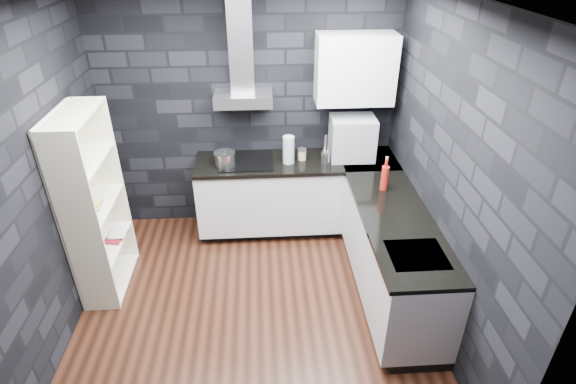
{
  "coord_description": "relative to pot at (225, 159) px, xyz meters",
  "views": [
    {
      "loc": [
        0.12,
        -3.09,
        3.09
      ],
      "look_at": [
        0.35,
        0.45,
        1.0
      ],
      "focal_mm": 28.0,
      "sensor_mm": 36.0,
      "label": 1
    }
  ],
  "objects": [
    {
      "name": "ground",
      "position": [
        0.27,
        -1.22,
        -0.98
      ],
      "size": [
        3.2,
        3.2,
        0.0
      ],
      "primitive_type": "plane",
      "color": "#3D1E13"
    },
    {
      "name": "wall_back",
      "position": [
        0.27,
        0.41,
        0.37
      ],
      "size": [
        3.2,
        0.05,
        2.7
      ],
      "primitive_type": "cube",
      "color": "black",
      "rests_on": "ground"
    },
    {
      "name": "wall_front",
      "position": [
        0.27,
        -2.84,
        0.37
      ],
      "size": [
        3.2,
        0.05,
        2.7
      ],
      "primitive_type": "cube",
      "color": "black",
      "rests_on": "ground"
    },
    {
      "name": "wall_left",
      "position": [
        -1.36,
        -1.22,
        0.37
      ],
      "size": [
        0.05,
        3.2,
        2.7
      ],
      "primitive_type": "cube",
      "color": "black",
      "rests_on": "ground"
    },
    {
      "name": "wall_right",
      "position": [
        1.89,
        -1.22,
        0.37
      ],
      "size": [
        0.05,
        3.2,
        2.7
      ],
      "primitive_type": "cube",
      "color": "black",
      "rests_on": "ground"
    },
    {
      "name": "toekick_back",
      "position": [
        0.77,
        0.12,
        -0.93
      ],
      "size": [
        2.18,
        0.5,
        0.1
      ],
      "primitive_type": "cube",
      "color": "black",
      "rests_on": "ground"
    },
    {
      "name": "toekick_right",
      "position": [
        1.61,
        -1.12,
        -0.93
      ],
      "size": [
        0.5,
        1.78,
        0.1
      ],
      "primitive_type": "cube",
      "color": "black",
      "rests_on": "ground"
    },
    {
      "name": "counter_back_cab",
      "position": [
        0.77,
        0.08,
        -0.5
      ],
      "size": [
        2.2,
        0.6,
        0.76
      ],
      "primitive_type": "cube",
      "color": "silver",
      "rests_on": "ground"
    },
    {
      "name": "counter_right_cab",
      "position": [
        1.57,
        -1.12,
        -0.5
      ],
      "size": [
        0.6,
        1.8,
        0.76
      ],
      "primitive_type": "cube",
      "color": "silver",
      "rests_on": "ground"
    },
    {
      "name": "counter_back_top",
      "position": [
        0.77,
        0.07,
        -0.1
      ],
      "size": [
        2.2,
        0.62,
        0.04
      ],
      "primitive_type": "cube",
      "color": "black",
      "rests_on": "counter_back_cab"
    },
    {
      "name": "counter_right_top",
      "position": [
        1.56,
        -1.12,
        -0.1
      ],
      "size": [
        0.62,
        1.8,
        0.04
      ],
      "primitive_type": "cube",
      "color": "black",
      "rests_on": "counter_right_cab"
    },
    {
      "name": "counter_corner_top",
      "position": [
        1.57,
        0.08,
        -0.1
      ],
      "size": [
        0.62,
        0.62,
        0.04
      ],
      "primitive_type": "cube",
      "color": "black",
      "rests_on": "counter_right_cab"
    },
    {
      "name": "hood_body",
      "position": [
        0.22,
        0.21,
        0.58
      ],
      "size": [
        0.6,
        0.34,
        0.12
      ],
      "primitive_type": "cube",
      "color": "#BCBBC0",
      "rests_on": "wall_back"
    },
    {
      "name": "hood_chimney",
      "position": [
        0.22,
        0.28,
        1.09
      ],
      "size": [
        0.24,
        0.2,
        0.9
      ],
      "primitive_type": "cube",
      "color": "#BCBBC0",
      "rests_on": "hood_body"
    },
    {
      "name": "upper_cabinet",
      "position": [
        1.37,
        0.21,
        0.87
      ],
      "size": [
        0.8,
        0.35,
        0.7
      ],
      "primitive_type": "cube",
      "color": "white",
      "rests_on": "wall_back"
    },
    {
      "name": "cooktop",
      "position": [
        0.22,
        0.08,
        -0.07
      ],
      "size": [
        0.58,
        0.5,
        0.01
      ],
      "primitive_type": "cube",
      "color": "black",
      "rests_on": "counter_back_top"
    },
    {
      "name": "sink_rim",
      "position": [
        1.57,
        -1.62,
        -0.08
      ],
      "size": [
        0.44,
        0.4,
        0.01
      ],
      "primitive_type": "cube",
      "color": "#BCBBC0",
      "rests_on": "counter_right_top"
    },
    {
      "name": "pot",
      "position": [
        0.0,
        0.0,
        0.0
      ],
      "size": [
        0.29,
        0.29,
        0.13
      ],
      "primitive_type": "cylinder",
      "rotation": [
        0.0,
        0.0,
        -0.43
      ],
      "color": "silver",
      "rests_on": "cooktop"
    },
    {
      "name": "glass_vase",
      "position": [
        0.68,
        0.03,
        0.08
      ],
      "size": [
        0.14,
        0.14,
        0.3
      ],
      "primitive_type": "cylinder",
      "rotation": [
        0.0,
        0.0,
        0.12
      ],
      "color": "silver",
      "rests_on": "counter_back_top"
    },
    {
      "name": "storage_jar",
      "position": [
        0.83,
        0.1,
        -0.02
      ],
      "size": [
        0.1,
        0.1,
        0.11
      ],
      "primitive_type": "cylinder",
      "rotation": [
        0.0,
        0.0,
        -0.12
      ],
      "color": "tan",
      "rests_on": "counter_back_top"
    },
    {
      "name": "utensil_crock",
      "position": [
        1.08,
        0.01,
        -0.01
      ],
      "size": [
        0.1,
        0.1,
        0.12
      ],
      "primitive_type": "cylinder",
      "rotation": [
        0.0,
        0.0,
        -0.09
      ],
      "color": "silver",
      "rests_on": "counter_back_top"
    },
    {
      "name": "appliance_garage",
      "position": [
        1.37,
        0.12,
        0.15
      ],
      "size": [
        0.48,
        0.38,
        0.47
      ],
      "primitive_type": "cube",
      "rotation": [
        0.0,
        0.0,
        -0.02
      ],
      "color": "#A3A6AA",
      "rests_on": "counter_back_top"
    },
    {
      "name": "red_bottle",
      "position": [
        1.56,
        -0.6,
        0.05
      ],
      "size": [
        0.08,
        0.08,
        0.24
      ],
      "primitive_type": "cylinder",
      "rotation": [
        0.0,
        0.0,
        0.15
      ],
      "color": "#A41E16",
      "rests_on": "counter_right_top"
    },
    {
      "name": "bookshelf",
      "position": [
        -1.15,
        -0.74,
        -0.08
      ],
      "size": [
        0.57,
        0.87,
        1.8
      ],
      "primitive_type": "cube",
      "rotation": [
        0.0,
        0.0,
        -0.31
      ],
      "color": "#EEE8CA",
      "rests_on": "ground"
    },
    {
      "name": "fruit_bowl",
      "position": [
        -1.15,
        -0.79,
        -0.04
      ],
      "size": [
        0.27,
        0.27,
        0.06
      ],
      "primitive_type": "imported",
      "rotation": [
        0.0,
        0.0,
        0.24
      ],
      "color": "white",
      "rests_on": "bookshelf"
    },
    {
      "name": "book_red",
      "position": [
        -1.16,
        -0.61,
        -0.4
      ],
      "size": [
        0.18,
        0.06,
        0.24
      ],
      "primitive_type": "imported",
      "rotation": [
        0.0,
        0.0,
        -0.19
      ],
      "color": "maroon",
      "rests_on": "bookshelf"
    },
    {
      "name": "book_second",
      "position": [
        -1.13,
        -0.57,
        -0.38
      ],
      "size": [
        0.17,
        0.02,
        0.23
      ],
      "primitive_type": "imported",
      "rotation": [
        0.0,
        0.0,
        -0.03
      ],
      "color": "#B2B2B2",
      "rests_on": "bookshelf"
    }
  ]
}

